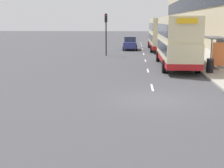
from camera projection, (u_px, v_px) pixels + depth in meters
ground_plane at (155, 99)px, 15.94m from camera, size 220.00×220.00×0.00m
pavement at (180, 44)px, 53.10m from camera, size 5.00×93.00×0.14m
lane_mark_0 at (152, 88)px, 18.76m from camera, size 0.12×2.00×0.01m
lane_mark_1 at (148, 71)px, 25.19m from camera, size 0.12×2.00×0.01m
lane_mark_2 at (145, 61)px, 31.61m from camera, size 0.12×2.00×0.01m
lane_mark_3 at (144, 54)px, 38.03m from camera, size 0.12×2.00×0.01m
lane_mark_4 at (142, 49)px, 44.46m from camera, size 0.12×2.00×0.01m
lane_mark_5 at (142, 46)px, 50.88m from camera, size 0.12×2.00×0.01m
lane_mark_6 at (141, 43)px, 57.30m from camera, size 0.12×2.00×0.01m
bus_shelter at (217, 46)px, 25.89m from camera, size 1.60×4.20×2.48m
double_decker_bus_near at (176, 41)px, 26.85m from camera, size 2.85×10.72×4.30m
double_decker_bus_ahead at (160, 33)px, 42.43m from camera, size 2.85×11.26×4.30m
car_0 at (130, 43)px, 43.35m from camera, size 1.97×4.09×1.84m
pedestrian_at_shelter at (196, 52)px, 29.39m from camera, size 0.36×0.36×1.84m
litter_bin at (210, 66)px, 23.28m from camera, size 0.55×0.55×1.05m
traffic_light_far_kerb at (106, 27)px, 35.49m from camera, size 0.30×0.32×4.81m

